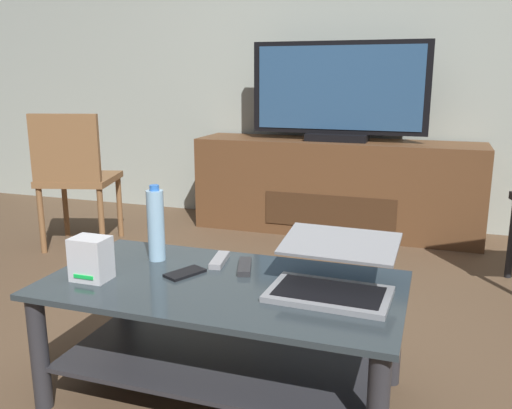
{
  "coord_description": "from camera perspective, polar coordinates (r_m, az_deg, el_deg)",
  "views": [
    {
      "loc": [
        0.73,
        -1.74,
        1.09
      ],
      "look_at": [
        0.03,
        0.33,
        0.57
      ],
      "focal_mm": 37.91,
      "sensor_mm": 36.0,
      "label": 1
    }
  ],
  "objects": [
    {
      "name": "side_chair",
      "position": [
        3.59,
        -18.6,
        3.18
      ],
      "size": [
        0.54,
        0.54,
        0.87
      ],
      "color": "brown",
      "rests_on": "ground"
    },
    {
      "name": "router_box",
      "position": [
        1.9,
        -17.01,
        -5.48
      ],
      "size": [
        0.12,
        0.1,
        0.15
      ],
      "color": "silver",
      "rests_on": "coffee_table"
    },
    {
      "name": "television",
      "position": [
        3.77,
        8.7,
        11.49
      ],
      "size": [
        1.2,
        0.2,
        0.67
      ],
      "color": "black",
      "rests_on": "media_cabinet"
    },
    {
      "name": "back_wall",
      "position": [
        4.13,
        8.79,
        17.61
      ],
      "size": [
        6.4,
        0.12,
        2.8
      ],
      "primitive_type": "cube",
      "color": "#A8B2A8",
      "rests_on": "ground"
    },
    {
      "name": "cell_phone",
      "position": [
        1.91,
        -7.51,
        -7.18
      ],
      "size": [
        0.12,
        0.16,
        0.01
      ],
      "primitive_type": "cube",
      "rotation": [
        0.0,
        0.0,
        -0.45
      ],
      "color": "black",
      "rests_on": "coffee_table"
    },
    {
      "name": "soundbar_remote",
      "position": [
        1.94,
        -1.2,
        -6.56
      ],
      "size": [
        0.09,
        0.17,
        0.02
      ],
      "primitive_type": "cube",
      "rotation": [
        0.0,
        0.0,
        0.3
      ],
      "color": "#2D2D30",
      "rests_on": "coffee_table"
    },
    {
      "name": "ground_plane",
      "position": [
        2.18,
        -3.8,
        -16.65
      ],
      "size": [
        7.68,
        7.68,
        0.0
      ],
      "primitive_type": "plane",
      "color": "brown"
    },
    {
      "name": "water_bottle_near",
      "position": [
        2.03,
        -10.52,
        -2.11
      ],
      "size": [
        0.06,
        0.06,
        0.28
      ],
      "color": "#99C6E5",
      "rests_on": "coffee_table"
    },
    {
      "name": "laptop",
      "position": [
        1.75,
        8.18,
        -7.15
      ],
      "size": [
        0.39,
        0.39,
        0.16
      ],
      "color": "gray",
      "rests_on": "coffee_table"
    },
    {
      "name": "tv_remote",
      "position": [
        2.01,
        -3.86,
        -5.86
      ],
      "size": [
        0.07,
        0.16,
        0.02
      ],
      "primitive_type": "cube",
      "rotation": [
        0.0,
        0.0,
        0.16
      ],
      "color": "#99999E",
      "rests_on": "coffee_table"
    },
    {
      "name": "coffee_table",
      "position": [
        1.88,
        -3.49,
        -11.91
      ],
      "size": [
        1.19,
        0.62,
        0.42
      ],
      "color": "#2D383D",
      "rests_on": "ground"
    },
    {
      "name": "media_cabinet",
      "position": [
        3.87,
        8.42,
        1.9
      ],
      "size": [
        1.98,
        0.46,
        0.65
      ],
      "color": "brown",
      "rests_on": "ground"
    }
  ]
}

